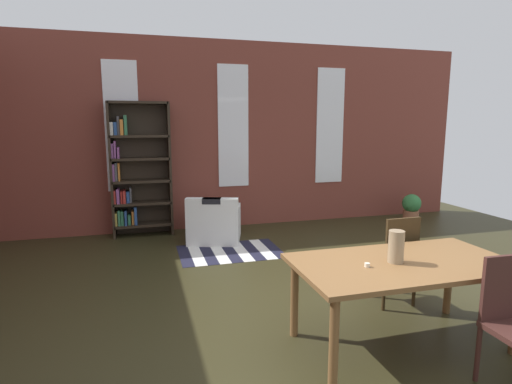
{
  "coord_description": "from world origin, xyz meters",
  "views": [
    {
      "loc": [
        -1.63,
        -3.18,
        1.88
      ],
      "look_at": [
        -0.23,
        1.75,
        1.02
      ],
      "focal_mm": 28.87,
      "sensor_mm": 36.0,
      "label": 1
    }
  ],
  "objects_px": {
    "dining_chair_far_right": "(395,257)",
    "armchair_white": "(214,224)",
    "potted_plant_by_shelf": "(411,207)",
    "dining_table": "(403,271)",
    "bookshelf_tall": "(136,171)",
    "vase_on_table": "(396,247)"
  },
  "relations": [
    {
      "from": "armchair_white",
      "to": "vase_on_table",
      "type": "bearing_deg",
      "value": -75.82
    },
    {
      "from": "bookshelf_tall",
      "to": "potted_plant_by_shelf",
      "type": "bearing_deg",
      "value": -4.01
    },
    {
      "from": "bookshelf_tall",
      "to": "potted_plant_by_shelf",
      "type": "relative_size",
      "value": 4.28
    },
    {
      "from": "dining_table",
      "to": "dining_chair_far_right",
      "type": "distance_m",
      "value": 0.84
    },
    {
      "from": "armchair_white",
      "to": "potted_plant_by_shelf",
      "type": "xyz_separation_m",
      "value": [
        3.93,
        0.34,
        -0.0
      ]
    },
    {
      "from": "bookshelf_tall",
      "to": "armchair_white",
      "type": "height_order",
      "value": "bookshelf_tall"
    },
    {
      "from": "vase_on_table",
      "to": "bookshelf_tall",
      "type": "xyz_separation_m",
      "value": [
        -2.06,
        4.23,
        0.21
      ]
    },
    {
      "from": "vase_on_table",
      "to": "armchair_white",
      "type": "relative_size",
      "value": 0.27
    },
    {
      "from": "dining_table",
      "to": "bookshelf_tall",
      "type": "height_order",
      "value": "bookshelf_tall"
    },
    {
      "from": "dining_table",
      "to": "dining_chair_far_right",
      "type": "bearing_deg",
      "value": 59.86
    },
    {
      "from": "dining_chair_far_right",
      "to": "potted_plant_by_shelf",
      "type": "relative_size",
      "value": 1.83
    },
    {
      "from": "vase_on_table",
      "to": "armchair_white",
      "type": "xyz_separation_m",
      "value": [
        -0.89,
        3.53,
        -0.6
      ]
    },
    {
      "from": "vase_on_table",
      "to": "armchair_white",
      "type": "distance_m",
      "value": 3.69
    },
    {
      "from": "dining_table",
      "to": "armchair_white",
      "type": "xyz_separation_m",
      "value": [
        -0.97,
        3.53,
        -0.38
      ]
    },
    {
      "from": "vase_on_table",
      "to": "armchair_white",
      "type": "bearing_deg",
      "value": 104.18
    },
    {
      "from": "bookshelf_tall",
      "to": "potted_plant_by_shelf",
      "type": "xyz_separation_m",
      "value": [
        5.1,
        -0.36,
        -0.81
      ]
    },
    {
      "from": "dining_chair_far_right",
      "to": "dining_table",
      "type": "bearing_deg",
      "value": -120.14
    },
    {
      "from": "bookshelf_tall",
      "to": "vase_on_table",
      "type": "bearing_deg",
      "value": -64.03
    },
    {
      "from": "dining_table",
      "to": "vase_on_table",
      "type": "bearing_deg",
      "value": -180.0
    },
    {
      "from": "dining_chair_far_right",
      "to": "armchair_white",
      "type": "height_order",
      "value": "dining_chair_far_right"
    },
    {
      "from": "dining_table",
      "to": "vase_on_table",
      "type": "distance_m",
      "value": 0.23
    },
    {
      "from": "vase_on_table",
      "to": "dining_chair_far_right",
      "type": "xyz_separation_m",
      "value": [
        0.49,
        0.71,
        -0.36
      ]
    }
  ]
}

